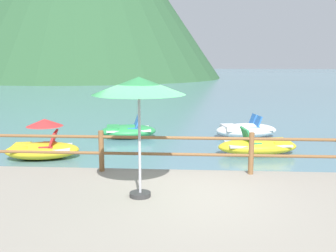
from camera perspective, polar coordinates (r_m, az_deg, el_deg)
ground_plane at (r=47.19m, az=3.42°, el=5.89°), size 200.00×200.00×0.00m
dock_railing at (r=8.88m, az=1.07°, el=-3.22°), size 23.92×0.12×0.95m
beach_umbrella at (r=7.09m, az=-4.26°, el=5.60°), size 1.70×1.70×2.24m
pedal_boat_0 at (r=12.70m, az=12.92°, el=-2.84°), size 2.65×1.49×0.84m
pedal_boat_1 at (r=15.19m, az=-5.82°, el=-0.69°), size 2.36×1.79×0.83m
pedal_boat_3 at (r=12.38m, az=-17.80°, el=-2.77°), size 2.37×1.56×1.22m
pedal_boat_5 at (r=15.43m, az=11.25°, el=-0.57°), size 2.61×1.84×0.87m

